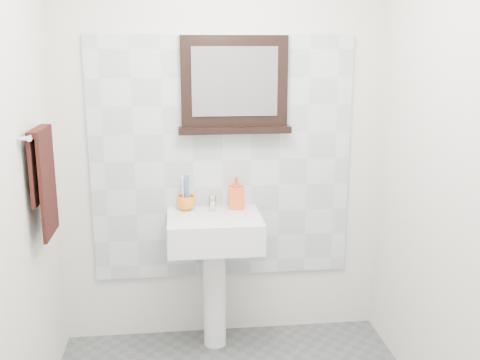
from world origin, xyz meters
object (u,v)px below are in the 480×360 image
at_px(soap_dispenser, 236,192).
at_px(framed_mirror, 234,87).
at_px(toothbrush_cup, 186,203).
at_px(hand_towel, 43,174).
at_px(pedestal_sink, 214,245).

xyz_separation_m(soap_dispenser, framed_mirror, (-0.01, 0.05, 0.63)).
height_order(toothbrush_cup, soap_dispenser, soap_dispenser).
bearing_deg(soap_dispenser, hand_towel, -153.58).
bearing_deg(framed_mirror, hand_towel, -152.41).
distance_m(toothbrush_cup, hand_towel, 0.91).
bearing_deg(pedestal_sink, toothbrush_cup, 139.46).
height_order(toothbrush_cup, framed_mirror, framed_mirror).
distance_m(pedestal_sink, toothbrush_cup, 0.31).
bearing_deg(pedestal_sink, framed_mirror, 52.81).
height_order(pedestal_sink, hand_towel, hand_towel).
relative_size(toothbrush_cup, hand_towel, 0.21).
bearing_deg(toothbrush_cup, hand_towel, -145.89).
xyz_separation_m(pedestal_sink, soap_dispenser, (0.15, 0.14, 0.28)).
xyz_separation_m(pedestal_sink, toothbrush_cup, (-0.16, 0.14, 0.23)).
bearing_deg(soap_dispenser, toothbrush_cup, -178.69).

